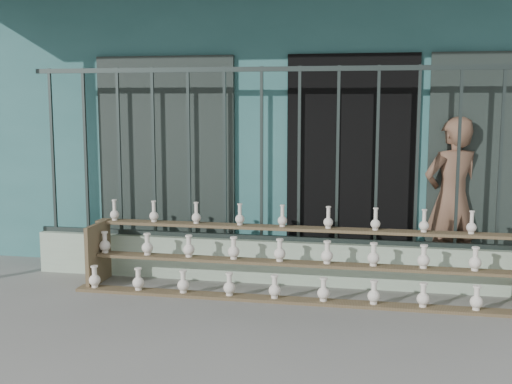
# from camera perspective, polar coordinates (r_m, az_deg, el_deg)

# --- Properties ---
(ground) EXTENTS (60.00, 60.00, 0.00)m
(ground) POSITION_cam_1_polar(r_m,az_deg,el_deg) (5.67, -1.98, -11.47)
(ground) COLOR slate
(workshop_building) EXTENTS (7.40, 6.60, 3.21)m
(workshop_building) POSITION_cam_1_polar(r_m,az_deg,el_deg) (9.52, 3.79, 6.40)
(workshop_building) COLOR #326A69
(workshop_building) RESTS_ON ground
(parapet_wall) EXTENTS (5.00, 0.20, 0.45)m
(parapet_wall) POSITION_cam_1_polar(r_m,az_deg,el_deg) (6.83, 0.49, -6.10)
(parapet_wall) COLOR #ADC6AA
(parapet_wall) RESTS_ON ground
(security_fence) EXTENTS (5.00, 0.04, 1.80)m
(security_fence) POSITION_cam_1_polar(r_m,az_deg,el_deg) (6.64, 0.50, 3.34)
(security_fence) COLOR #283330
(security_fence) RESTS_ON parapet_wall
(shelf_rack) EXTENTS (4.50, 0.68, 0.85)m
(shelf_rack) POSITION_cam_1_polar(r_m,az_deg,el_deg) (6.33, 4.15, -6.04)
(shelf_rack) COLOR brown
(shelf_rack) RESTS_ON ground
(elderly_woman) EXTENTS (0.75, 0.65, 1.74)m
(elderly_woman) POSITION_cam_1_polar(r_m,az_deg,el_deg) (7.02, 17.02, -0.69)
(elderly_woman) COLOR brown
(elderly_woman) RESTS_ON ground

